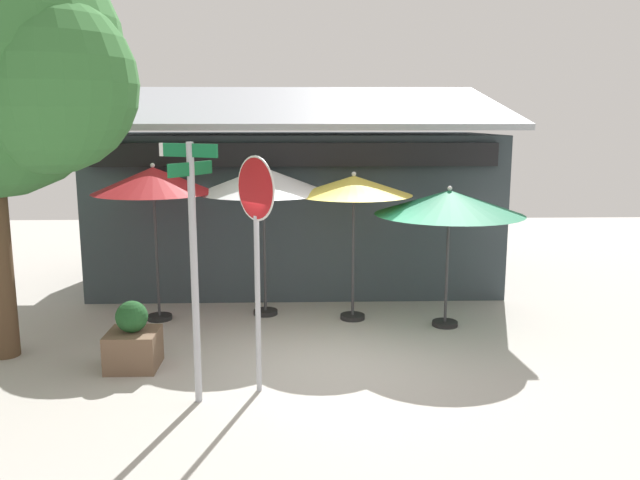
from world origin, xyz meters
name	(u,v)px	position (x,y,z in m)	size (l,w,h in m)	color
ground_plane	(334,363)	(0.00, 0.00, -0.05)	(28.00, 28.00, 0.10)	#ADA8A0
cafe_building	(296,202)	(-0.57, 5.14, 1.72)	(8.73, 4.68, 4.31)	#333D42
street_sign_post	(193,250)	(-1.80, -1.36, 1.96)	(0.76, 0.71, 3.27)	#A8AAB2
stop_sign	(256,228)	(-1.05, -1.06, 2.17)	(0.50, 0.66, 3.09)	#A8AAB2
patio_umbrella_crimson_left	(153,181)	(-3.02, 2.11, 2.48)	(2.10, 2.10, 2.79)	black
patio_umbrella_ivory_center	(264,181)	(-1.14, 2.36, 2.45)	(2.35, 2.35, 2.77)	black
patio_umbrella_mustard_right	(354,187)	(0.44, 2.03, 2.37)	(2.04, 2.04, 2.64)	black
patio_umbrella_forest_green_far_right	(449,203)	(2.01, 1.58, 2.14)	(2.51, 2.51, 2.43)	black
sidewalk_planter	(133,341)	(-2.90, -0.19, 0.40)	(0.71, 0.71, 0.99)	brown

